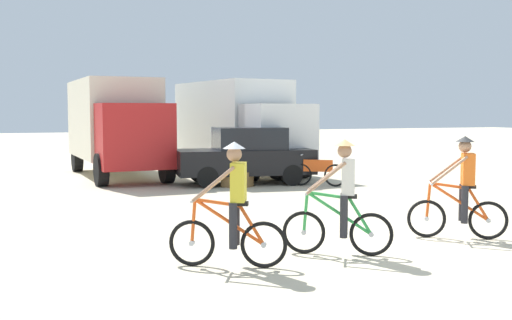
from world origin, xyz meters
TOP-DOWN VIEW (x-y plane):
  - ground_plane at (0.00, 0.00)m, footprint 120.00×120.00m
  - box_truck_cream_rv at (-2.18, 12.44)m, footprint 2.59×6.82m
  - box_truck_white_box at (2.20, 12.01)m, footprint 3.15×6.98m
  - sedan_parked at (1.16, 8.61)m, footprint 4.41×2.34m
  - cyclist_orange_shirt at (-2.78, -0.86)m, footprint 1.55×0.91m
  - cyclist_cowboy_hat at (-0.93, -0.80)m, footprint 1.50×0.96m
  - cyclist_near_camera at (1.65, -0.53)m, footprint 1.50×0.97m
  - bicycle_spare at (2.95, 7.24)m, footprint 1.42×1.09m
  - supply_crate at (0.65, 8.03)m, footprint 1.03×1.03m

SIDE VIEW (x-z plane):
  - ground_plane at x=0.00m, z-range 0.00..0.00m
  - supply_crate at x=0.65m, z-range 0.00..0.45m
  - bicycle_spare at x=2.95m, z-range -0.09..0.88m
  - cyclist_orange_shirt at x=-2.78m, z-range -0.06..1.76m
  - cyclist_cowboy_hat at x=-0.93m, z-range -0.06..1.76m
  - cyclist_near_camera at x=1.65m, z-range -0.06..1.76m
  - sedan_parked at x=1.16m, z-range 0.00..1.76m
  - box_truck_cream_rv at x=-2.18m, z-range 0.20..3.55m
  - box_truck_white_box at x=2.20m, z-range 0.20..3.55m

